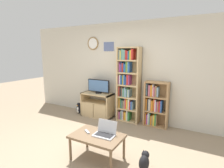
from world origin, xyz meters
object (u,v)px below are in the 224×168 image
object	(u,v)px
tv_stand	(97,105)
bookshelf_short	(155,105)
penguin_figurine	(79,109)
cat	(144,162)
remote_near_laptop	(87,132)
television	(99,86)
bookshelf_tall	(128,85)
laptop	(105,132)
coffee_table	(97,138)

from	to	relation	value
tv_stand	bookshelf_short	distance (m)	1.64
penguin_figurine	cat	bearing A→B (deg)	-31.43
bookshelf_short	remote_near_laptop	distance (m)	1.97
tv_stand	television	bearing A→B (deg)	38.33
television	penguin_figurine	distance (m)	0.99
bookshelf_tall	laptop	xyz separation A→B (m)	(0.37, -1.76, -0.47)
remote_near_laptop	tv_stand	bearing A→B (deg)	-118.66
bookshelf_tall	remote_near_laptop	world-z (taller)	bookshelf_tall
cat	bookshelf_tall	bearing A→B (deg)	120.88
bookshelf_short	laptop	distance (m)	1.81
laptop	penguin_figurine	bearing A→B (deg)	138.40
tv_stand	bookshelf_short	bearing A→B (deg)	4.59
tv_stand	coffee_table	xyz separation A→B (m)	(1.14, -1.72, 0.05)
laptop	penguin_figurine	xyz separation A→B (m)	(-1.87, 1.58, -0.35)
cat	penguin_figurine	size ratio (longest dim) A/B	1.25
cat	bookshelf_short	bearing A→B (deg)	100.10
tv_stand	penguin_figurine	distance (m)	0.65
television	penguin_figurine	size ratio (longest dim) A/B	2.04
laptop	penguin_figurine	world-z (taller)	laptop
coffee_table	remote_near_laptop	xyz separation A→B (m)	(-0.21, 0.01, 0.06)
tv_stand	television	world-z (taller)	television
coffee_table	cat	xyz separation A→B (m)	(0.81, 0.09, -0.24)
remote_near_laptop	penguin_figurine	bearing A→B (deg)	-103.93
remote_near_laptop	cat	distance (m)	1.07
tv_stand	remote_near_laptop	world-z (taller)	tv_stand
laptop	cat	world-z (taller)	laptop
tv_stand	coffee_table	world-z (taller)	tv_stand
remote_near_laptop	cat	bearing A→B (deg)	127.84
coffee_table	remote_near_laptop	size ratio (longest dim) A/B	5.51
laptop	penguin_figurine	distance (m)	2.48
tv_stand	cat	xyz separation A→B (m)	(1.94, -1.63, -0.19)
penguin_figurine	laptop	bearing A→B (deg)	-40.18
bookshelf_tall	coffee_table	xyz separation A→B (m)	(0.25, -1.84, -0.58)
bookshelf_short	coffee_table	bearing A→B (deg)	-104.62
bookshelf_tall	bookshelf_short	distance (m)	0.85
television	tv_stand	bearing A→B (deg)	-141.67
laptop	remote_near_laptop	xyz separation A→B (m)	(-0.33, -0.07, -0.05)
laptop	bookshelf_short	bearing A→B (deg)	76.95
television	penguin_figurine	xyz separation A→B (m)	(-0.66, -0.09, -0.73)
bookshelf_short	penguin_figurine	xyz separation A→B (m)	(-2.24, -0.19, -0.40)
remote_near_laptop	coffee_table	bearing A→B (deg)	120.99
bookshelf_short	remote_near_laptop	world-z (taller)	bookshelf_short
tv_stand	penguin_figurine	bearing A→B (deg)	-174.39
bookshelf_tall	remote_near_laptop	bearing A→B (deg)	-88.85
remote_near_laptop	bookshelf_tall	bearing A→B (deg)	-145.81
television	bookshelf_short	distance (m)	1.62
remote_near_laptop	cat	size ratio (longest dim) A/B	0.38
coffee_table	penguin_figurine	bearing A→B (deg)	136.64
television	laptop	xyz separation A→B (m)	(1.22, -1.67, -0.38)
television	remote_near_laptop	distance (m)	2.00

